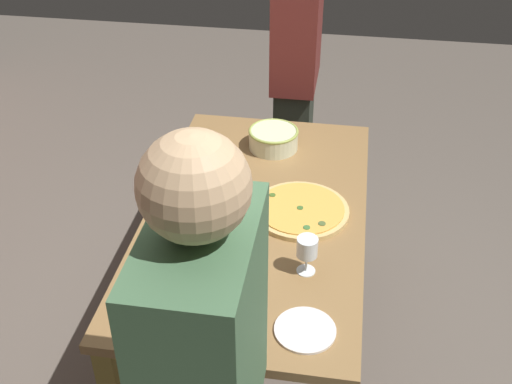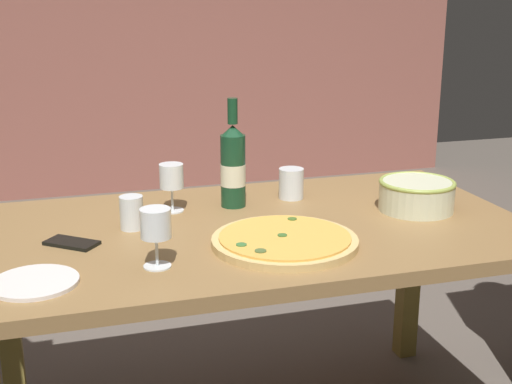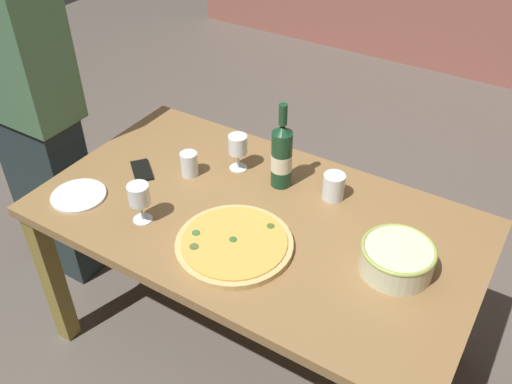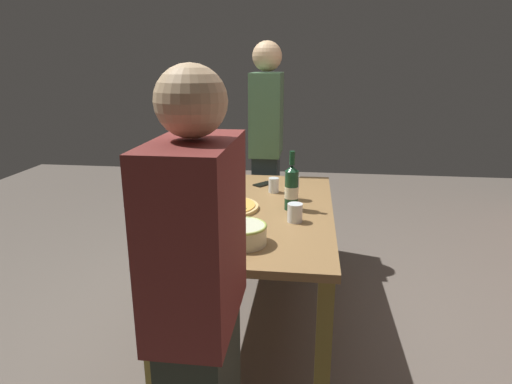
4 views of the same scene
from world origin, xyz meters
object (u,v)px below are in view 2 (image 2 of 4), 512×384
object	(u,v)px
dining_table	(256,255)
serving_bowl	(416,194)
pizza	(285,241)
wine_glass_near_pizza	(156,227)
cup_amber	(291,183)
cup_ceramic	(132,213)
cell_phone	(72,243)
wine_bottle	(233,165)
side_plate	(35,282)
wine_glass_by_bottle	(172,179)

from	to	relation	value
dining_table	serving_bowl	xyz separation A→B (m)	(0.53, 0.00, 0.15)
pizza	serving_bowl	bearing A→B (deg)	20.21
wine_glass_near_pizza	cup_amber	world-z (taller)	wine_glass_near_pizza
cup_ceramic	cell_phone	distance (m)	0.20
wine_bottle	dining_table	bearing A→B (deg)	-85.95
cup_ceramic	side_plate	xyz separation A→B (m)	(-0.27, -0.34, -0.04)
wine_glass_by_bottle	pizza	bearing A→B (deg)	-58.58
cell_phone	pizza	bearing A→B (deg)	-67.74
wine_glass_by_bottle	cell_phone	bearing A→B (deg)	-144.94
wine_glass_by_bottle	cup_ceramic	size ratio (longest dim) A/B	1.55
serving_bowl	cell_phone	size ratio (longest dim) A/B	1.65
dining_table	side_plate	xyz separation A→B (m)	(-0.62, -0.26, 0.10)
serving_bowl	wine_bottle	bearing A→B (deg)	159.16
serving_bowl	side_plate	distance (m)	1.18
dining_table	side_plate	world-z (taller)	side_plate
wine_bottle	cup_ceramic	distance (m)	0.37
cup_ceramic	wine_bottle	bearing A→B (deg)	21.41
dining_table	pizza	bearing A→B (deg)	-81.67
serving_bowl	cup_ceramic	size ratio (longest dim) A/B	2.43
dining_table	cell_phone	distance (m)	0.54
pizza	wine_glass_near_pizza	distance (m)	0.37
wine_bottle	wine_glass_by_bottle	xyz separation A→B (m)	(-0.20, 0.00, -0.03)
wine_glass_near_pizza	cup_amber	xyz separation A→B (m)	(0.52, 0.47, -0.06)
cup_ceramic	wine_glass_by_bottle	bearing A→B (deg)	43.44
cup_amber	cell_phone	distance (m)	0.76
dining_table	serving_bowl	distance (m)	0.55
dining_table	cell_phone	bearing A→B (deg)	-178.45
wine_glass_by_bottle	cup_amber	xyz separation A→B (m)	(0.40, 0.03, -0.05)
side_plate	dining_table	bearing A→B (deg)	22.96
wine_glass_near_pizza	wine_bottle	bearing A→B (deg)	54.76
wine_glass_near_pizza	cup_ceramic	bearing A→B (deg)	94.52
serving_bowl	cup_amber	bearing A→B (deg)	144.70
wine_glass_by_bottle	cup_amber	distance (m)	0.41
wine_bottle	pizza	bearing A→B (deg)	-83.93
pizza	wine_bottle	world-z (taller)	wine_bottle
wine_glass_near_pizza	dining_table	bearing A→B (deg)	35.95
dining_table	wine_glass_near_pizza	xyz separation A→B (m)	(-0.33, -0.24, 0.20)
wine_bottle	wine_glass_by_bottle	size ratio (longest dim) A/B	2.29
cup_amber	wine_bottle	bearing A→B (deg)	-171.66
pizza	serving_bowl	world-z (taller)	serving_bowl
wine_glass_by_bottle	cup_amber	bearing A→B (deg)	4.12
dining_table	cup_ceramic	distance (m)	0.39
cup_amber	dining_table	bearing A→B (deg)	-129.12
dining_table	wine_bottle	distance (m)	0.31
pizza	side_plate	bearing A→B (deg)	-172.94
wine_glass_near_pizza	side_plate	bearing A→B (deg)	-175.09
cup_amber	serving_bowl	bearing A→B (deg)	-35.30
pizza	dining_table	bearing A→B (deg)	98.33
serving_bowl	cup_amber	xyz separation A→B (m)	(-0.33, 0.24, -0.00)
pizza	cup_ceramic	size ratio (longest dim) A/B	4.08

